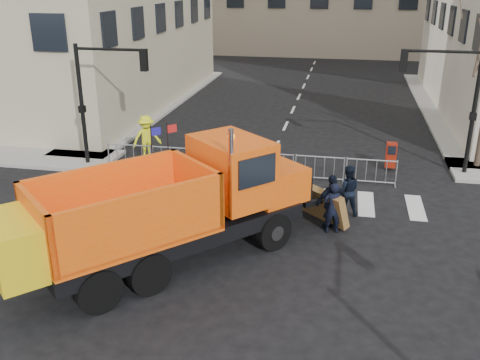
% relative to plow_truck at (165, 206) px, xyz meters
% --- Properties ---
extents(ground, '(120.00, 120.00, 0.00)m').
position_rel_plow_truck_xyz_m(ground, '(1.61, 0.19, -1.85)').
color(ground, black).
rests_on(ground, ground).
extents(sidewalk_back, '(64.00, 5.00, 0.15)m').
position_rel_plow_truck_xyz_m(sidewalk_back, '(1.61, 8.69, -1.78)').
color(sidewalk_back, gray).
rests_on(sidewalk_back, ground).
extents(traffic_light_left, '(0.18, 0.18, 5.40)m').
position_rel_plow_truck_xyz_m(traffic_light_left, '(-6.39, 7.69, 0.85)').
color(traffic_light_left, black).
rests_on(traffic_light_left, ground).
extents(traffic_light_right, '(0.18, 0.18, 5.40)m').
position_rel_plow_truck_xyz_m(traffic_light_right, '(10.11, 9.69, 0.85)').
color(traffic_light_right, black).
rests_on(traffic_light_right, ground).
extents(crowd_barriers, '(12.60, 0.60, 1.10)m').
position_rel_plow_truck_xyz_m(crowd_barriers, '(0.86, 7.79, -1.30)').
color(crowd_barriers, '#9EA0A5').
rests_on(crowd_barriers, ground).
extents(plow_truck, '(9.38, 9.84, 4.17)m').
position_rel_plow_truck_xyz_m(plow_truck, '(0.00, 0.00, 0.00)').
color(plow_truck, black).
rests_on(plow_truck, ground).
extents(cop_a, '(0.72, 0.56, 1.77)m').
position_rel_plow_truck_xyz_m(cop_a, '(4.71, 3.03, -0.97)').
color(cop_a, black).
rests_on(cop_a, ground).
extents(cop_b, '(0.96, 0.78, 1.86)m').
position_rel_plow_truck_xyz_m(cop_b, '(5.16, 4.58, -0.92)').
color(cop_b, black).
rests_on(cop_b, ground).
extents(cop_c, '(1.22, 0.99, 1.94)m').
position_rel_plow_truck_xyz_m(cop_c, '(4.68, 3.28, -0.88)').
color(cop_c, black).
rests_on(cop_c, ground).
extents(worker, '(1.51, 1.43, 2.06)m').
position_rel_plow_truck_xyz_m(worker, '(-3.85, 8.59, -0.67)').
color(worker, yellow).
rests_on(worker, sidewalk_back).
extents(newspaper_box, '(0.46, 0.41, 1.10)m').
position_rel_plow_truck_xyz_m(newspaper_box, '(7.00, 9.73, -1.15)').
color(newspaper_box, maroon).
rests_on(newspaper_box, sidewalk_back).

